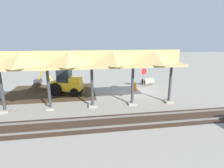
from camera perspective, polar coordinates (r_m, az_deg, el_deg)
name	(u,v)px	position (r m, az deg, el deg)	size (l,w,h in m)	color
ground_plane	(137,92)	(20.03, 8.13, -2.55)	(120.00, 120.00, 0.00)	gray
dirt_work_zone	(52,92)	(20.83, -19.02, -2.53)	(9.56, 7.00, 0.01)	#42301E
platform_canopy	(69,60)	(14.62, -13.81, 7.67)	(19.02, 3.20, 4.90)	#9E998E
rail_tracks	(165,118)	(13.88, 16.82, -10.70)	(60.00, 2.58, 0.15)	slate
stop_sign	(144,74)	(21.10, 10.38, 3.23)	(0.69, 0.38, 2.48)	gray
backhoe	(65,83)	(19.27, -15.03, 0.33)	(5.27, 2.79, 2.82)	yellow
dirt_mound	(38,90)	(22.25, -23.07, -1.87)	(5.13, 5.13, 2.33)	#42301E
concrete_pipe	(148,81)	(23.18, 11.55, 0.82)	(1.74, 1.42, 0.94)	#9E9384
traffic_barrel	(134,87)	(20.39, 7.17, -0.90)	(0.56, 0.56, 0.90)	orange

